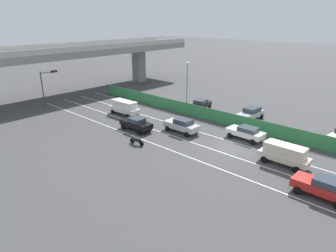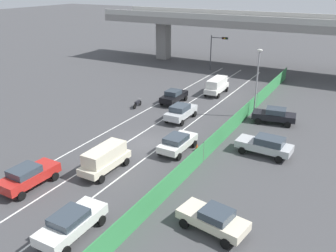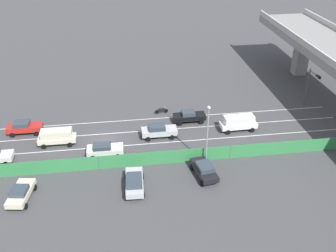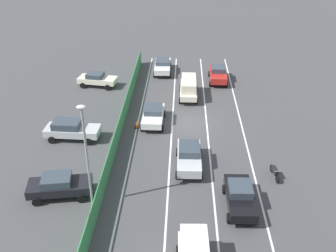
# 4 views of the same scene
# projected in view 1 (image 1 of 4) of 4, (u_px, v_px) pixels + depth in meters

# --- Properties ---
(ground_plane) EXTENTS (300.00, 300.00, 0.00)m
(ground_plane) POSITION_uv_depth(u_px,v_px,m) (230.00, 148.00, 32.72)
(ground_plane) COLOR #424244
(lane_line_left_edge) EXTENTS (0.14, 49.98, 0.01)m
(lane_line_left_edge) POSITION_uv_depth(u_px,v_px,m) (153.00, 143.00, 33.85)
(lane_line_left_edge) COLOR silver
(lane_line_left_edge) RESTS_ON ground
(lane_line_mid_left) EXTENTS (0.14, 49.98, 0.01)m
(lane_line_mid_left) POSITION_uv_depth(u_px,v_px,m) (172.00, 136.00, 36.07)
(lane_line_mid_left) COLOR silver
(lane_line_mid_left) RESTS_ON ground
(lane_line_mid_right) EXTENTS (0.14, 49.98, 0.01)m
(lane_line_mid_right) POSITION_uv_depth(u_px,v_px,m) (189.00, 129.00, 38.28)
(lane_line_mid_right) COLOR silver
(lane_line_mid_right) RESTS_ON ground
(lane_line_right_edge) EXTENTS (0.14, 49.98, 0.01)m
(lane_line_right_edge) POSITION_uv_depth(u_px,v_px,m) (204.00, 123.00, 40.50)
(lane_line_right_edge) COLOR silver
(lane_line_right_edge) RESTS_ON ground
(elevated_overpass) EXTENTS (55.02, 9.06, 8.96)m
(elevated_overpass) POSITION_uv_depth(u_px,v_px,m) (62.00, 55.00, 51.96)
(elevated_overpass) COLOR gray
(elevated_overpass) RESTS_ON ground
(green_fence) EXTENTS (0.10, 46.08, 1.74)m
(green_fence) POSITION_uv_depth(u_px,v_px,m) (210.00, 114.00, 41.10)
(green_fence) COLOR #338447
(green_fence) RESTS_ON ground
(car_sedan_black) EXTENTS (2.00, 4.40, 1.65)m
(car_sedan_black) POSITION_uv_depth(u_px,v_px,m) (136.00, 123.00, 37.52)
(car_sedan_black) COLOR black
(car_sedan_black) RESTS_ON ground
(car_sedan_silver) EXTENTS (2.03, 4.53, 1.72)m
(car_sedan_silver) POSITION_uv_depth(u_px,v_px,m) (182.00, 125.00, 36.87)
(car_sedan_silver) COLOR #B7BABC
(car_sedan_silver) RESTS_ON ground
(car_sedan_red) EXTENTS (2.10, 4.48, 1.69)m
(car_sedan_red) POSITION_uv_depth(u_px,v_px,m) (323.00, 187.00, 23.46)
(car_sedan_red) COLOR red
(car_sedan_red) RESTS_ON ground
(car_van_cream) EXTENTS (1.94, 4.63, 2.05)m
(car_van_cream) POSITION_uv_depth(u_px,v_px,m) (285.00, 153.00, 28.61)
(car_van_cream) COLOR beige
(car_van_cream) RESTS_ON ground
(car_van_white) EXTENTS (2.04, 4.91, 2.09)m
(car_van_white) POSITION_uv_depth(u_px,v_px,m) (124.00, 107.00, 43.44)
(car_van_white) COLOR silver
(car_van_white) RESTS_ON ground
(car_sedan_white) EXTENTS (2.10, 4.33, 1.54)m
(car_sedan_white) POSITION_uv_depth(u_px,v_px,m) (246.00, 132.00, 34.72)
(car_sedan_white) COLOR white
(car_sedan_white) RESTS_ON ground
(motorcycle) EXTENTS (0.60, 1.95, 0.93)m
(motorcycle) POSITION_uv_depth(u_px,v_px,m) (137.00, 141.00, 33.38)
(motorcycle) COLOR black
(motorcycle) RESTS_ON ground
(parked_wagon_silver) EXTENTS (4.74, 2.23, 1.69)m
(parked_wagon_silver) POSITION_uv_depth(u_px,v_px,m) (251.00, 113.00, 41.44)
(parked_wagon_silver) COLOR #B2B5B7
(parked_wagon_silver) RESTS_ON ground
(parked_sedan_dark) EXTENTS (4.60, 2.57, 1.64)m
(parked_sedan_dark) POSITION_uv_depth(u_px,v_px,m) (200.00, 105.00, 45.60)
(parked_sedan_dark) COLOR black
(parked_sedan_dark) RESTS_ON ground
(traffic_light) EXTENTS (2.86, 0.44, 5.65)m
(traffic_light) POSITION_uv_depth(u_px,v_px,m) (47.00, 82.00, 46.70)
(traffic_light) COLOR #47474C
(traffic_light) RESTS_ON ground
(street_lamp) EXTENTS (0.60, 0.36, 7.44)m
(street_lamp) POSITION_uv_depth(u_px,v_px,m) (187.00, 83.00, 43.21)
(street_lamp) COLOR gray
(street_lamp) RESTS_ON ground
(traffic_cone) EXTENTS (0.47, 0.47, 0.69)m
(traffic_cone) POSITION_uv_depth(u_px,v_px,m) (245.00, 131.00, 36.53)
(traffic_cone) COLOR orange
(traffic_cone) RESTS_ON ground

